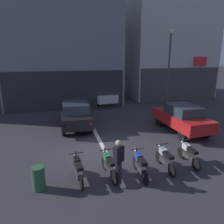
# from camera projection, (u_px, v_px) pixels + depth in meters

# --- Properties ---
(ground_plane) EXTENTS (120.00, 120.00, 0.00)m
(ground_plane) POSITION_uv_depth(u_px,v_px,m) (105.00, 152.00, 10.47)
(ground_plane) COLOR #333338
(lane_centre_line) EXTENTS (0.20, 18.00, 0.01)m
(lane_centre_line) POSITION_uv_depth(u_px,v_px,m) (88.00, 117.00, 16.08)
(lane_centre_line) COLOR silver
(lane_centre_line) RESTS_ON ground
(building_mid_block) EXTENTS (10.02, 9.58, 11.40)m
(building_mid_block) POSITION_uv_depth(u_px,v_px,m) (61.00, 41.00, 21.19)
(building_mid_block) COLOR gray
(building_mid_block) RESTS_ON ground
(building_far_right) EXTENTS (8.58, 7.37, 17.27)m
(building_far_right) POSITION_uv_depth(u_px,v_px,m) (167.00, 14.00, 23.05)
(building_far_right) COLOR silver
(building_far_right) RESTS_ON ground
(car_black_crossing_near) EXTENTS (1.85, 4.14, 1.64)m
(car_black_crossing_near) POSITION_uv_depth(u_px,v_px,m) (76.00, 114.00, 13.68)
(car_black_crossing_near) COLOR black
(car_black_crossing_near) RESTS_ON ground
(car_red_parked_kerbside) EXTENTS (1.96, 4.18, 1.64)m
(car_red_parked_kerbside) POSITION_uv_depth(u_px,v_px,m) (182.00, 117.00, 12.99)
(car_red_parked_kerbside) COLOR black
(car_red_parked_kerbside) RESTS_ON ground
(car_white_down_street) EXTENTS (2.29, 4.30, 1.64)m
(car_white_down_street) POSITION_uv_depth(u_px,v_px,m) (101.00, 94.00, 20.24)
(car_white_down_street) COLOR black
(car_white_down_street) RESTS_ON ground
(street_lamp) EXTENTS (0.36, 0.36, 6.28)m
(street_lamp) POSITION_uv_depth(u_px,v_px,m) (169.00, 63.00, 16.59)
(street_lamp) COLOR #47474C
(street_lamp) RESTS_ON ground
(motorcycle_black_row_leftmost) EXTENTS (0.55, 1.67, 0.98)m
(motorcycle_black_row_leftmost) POSITION_uv_depth(u_px,v_px,m) (78.00, 169.00, 7.99)
(motorcycle_black_row_leftmost) COLOR black
(motorcycle_black_row_leftmost) RESTS_ON ground
(motorcycle_green_row_left_mid) EXTENTS (0.55, 1.67, 0.98)m
(motorcycle_green_row_left_mid) POSITION_uv_depth(u_px,v_px,m) (109.00, 165.00, 8.30)
(motorcycle_green_row_left_mid) COLOR black
(motorcycle_green_row_left_mid) RESTS_ON ground
(motorcycle_blue_row_centre) EXTENTS (0.55, 1.67, 0.98)m
(motorcycle_blue_row_centre) POSITION_uv_depth(u_px,v_px,m) (140.00, 165.00, 8.33)
(motorcycle_blue_row_centre) COLOR black
(motorcycle_blue_row_centre) RESTS_ON ground
(motorcycle_silver_row_right_mid) EXTENTS (0.55, 1.67, 0.98)m
(motorcycle_silver_row_right_mid) POSITION_uv_depth(u_px,v_px,m) (165.00, 159.00, 8.80)
(motorcycle_silver_row_right_mid) COLOR black
(motorcycle_silver_row_right_mid) RESTS_ON ground
(motorcycle_white_row_rightmost) EXTENTS (0.55, 1.67, 0.98)m
(motorcycle_white_row_rightmost) POSITION_uv_depth(u_px,v_px,m) (188.00, 154.00, 9.22)
(motorcycle_white_row_rightmost) COLOR black
(motorcycle_white_row_rightmost) RESTS_ON ground
(person_by_motorcycles) EXTENTS (0.42, 0.36, 1.67)m
(person_by_motorcycles) POSITION_uv_depth(u_px,v_px,m) (119.00, 162.00, 7.73)
(person_by_motorcycles) COLOR #23232D
(person_by_motorcycles) RESTS_ON ground
(trash_bin) EXTENTS (0.44, 0.44, 0.85)m
(trash_bin) POSITION_uv_depth(u_px,v_px,m) (39.00, 178.00, 7.49)
(trash_bin) COLOR #2D5938
(trash_bin) RESTS_ON ground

